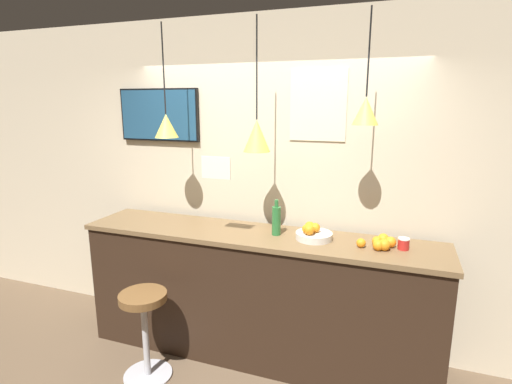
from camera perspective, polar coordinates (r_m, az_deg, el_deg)
The scene contains 13 objects.
back_wall at distance 3.58m, azimuth 2.22°, elevation 1.12°, with size 8.00×0.06×2.90m.
service_counter at distance 3.51m, azimuth -0.00°, elevation -14.56°, with size 3.00×0.59×1.11m.
bar_stool at distance 3.40m, azimuth -15.66°, elevation -17.16°, with size 0.39×0.39×0.73m.
fruit_bowl at distance 3.18m, azimuth 8.13°, elevation -5.90°, with size 0.29×0.29×0.14m.
orange_pile at distance 3.12m, azimuth 17.39°, elevation -6.91°, with size 0.28×0.23×0.08m.
juice_bottle at distance 3.23m, azimuth 2.93°, elevation -4.03°, with size 0.07×0.07×0.29m.
spread_jar at distance 3.13m, azimuth 20.33°, elevation -6.95°, with size 0.08×0.08×0.09m.
pendant_lamp_left at distance 3.51m, azimuth -12.70°, elevation 9.29°, with size 0.20×0.20×0.93m.
pendant_lamp_middle at distance 3.15m, azimuth 0.10°, elevation 8.11°, with size 0.21×0.21×1.02m.
pendant_lamp_right at distance 2.96m, azimuth 15.39°, elevation 11.18°, with size 0.19×0.19×0.79m.
mounted_tv at distance 3.94m, azimuth -13.69°, elevation 10.65°, with size 0.83×0.04×0.49m.
hanging_menu_board at distance 3.06m, azimuth -5.75°, elevation 3.47°, with size 0.24×0.01×0.17m.
wall_poster at distance 3.37m, azimuth 8.85°, elevation 12.13°, with size 0.47×0.01×0.58m.
Camera 1 is at (1.06, -2.31, 2.17)m, focal length 28.00 mm.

